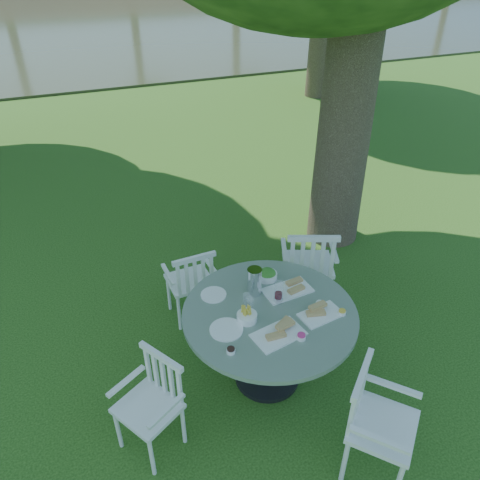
% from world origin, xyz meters
% --- Properties ---
extents(ground, '(140.00, 140.00, 0.00)m').
position_xyz_m(ground, '(0.00, 0.00, 0.00)').
color(ground, '#163B0C').
rests_on(ground, ground).
extents(table, '(1.40, 1.40, 0.77)m').
position_xyz_m(table, '(-0.12, -0.74, 0.62)').
color(table, black).
rests_on(table, ground).
extents(chair_ne, '(0.62, 0.60, 0.96)m').
position_xyz_m(chair_ne, '(0.63, -0.05, 0.56)').
color(chair_ne, white).
rests_on(chair_ne, ground).
extents(chair_nw, '(0.44, 0.41, 0.83)m').
position_xyz_m(chair_nw, '(-0.48, 0.22, 0.49)').
color(chair_nw, white).
rests_on(chair_nw, ground).
extents(chair_sw, '(0.54, 0.55, 0.81)m').
position_xyz_m(chair_sw, '(-1.12, -0.96, 0.48)').
color(chair_sw, white).
rests_on(chair_sw, ground).
extents(chair_se, '(0.63, 0.63, 0.91)m').
position_xyz_m(chair_se, '(0.20, -1.71, 0.54)').
color(chair_se, white).
rests_on(chair_se, ground).
extents(tableware, '(1.07, 0.89, 0.24)m').
position_xyz_m(tableware, '(-0.11, -0.63, 0.82)').
color(tableware, white).
rests_on(tableware, table).
extents(river, '(100.00, 28.00, 0.12)m').
position_xyz_m(river, '(0.00, 23.00, 0.00)').
color(river, '#2B311D').
rests_on(river, ground).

